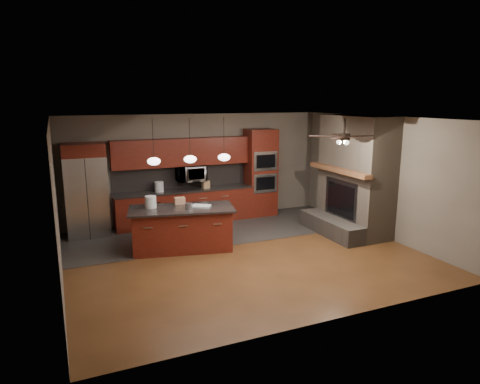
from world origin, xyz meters
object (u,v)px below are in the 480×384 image
paint_tray (201,206)px  counter_bucket (159,187)px  refrigerator (86,190)px  microwave (191,173)px  kitchen_island (182,228)px  counter_box (206,184)px  oven_tower (261,173)px  white_bucket (151,202)px  cardboard_box (180,201)px  paint_can (189,206)px

paint_tray → counter_bucket: 2.04m
refrigerator → counter_bucket: size_ratio=8.64×
microwave → counter_bucket: 0.89m
kitchen_island → counter_box: counter_box is taller
oven_tower → paint_tray: size_ratio=6.30×
white_bucket → counter_bucket: 1.72m
kitchen_island → white_bucket: white_bucket is taller
white_bucket → counter_box: bearing=41.8°
kitchen_island → cardboard_box: 0.64m
microwave → refrigerator: size_ratio=0.33×
refrigerator → kitchen_island: 2.61m
oven_tower → counter_bucket: 2.83m
kitchen_island → counter_box: bearing=69.6°
paint_can → counter_bucket: bearing=94.9°
white_bucket → cardboard_box: (0.66, 0.10, -0.06)m
refrigerator → white_bucket: 1.95m
paint_tray → microwave: bearing=113.0°
microwave → paint_tray: 2.11m
white_bucket → counter_box: (1.77, 1.58, -0.05)m
counter_bucket → counter_box: 1.22m
paint_tray → counter_box: counter_box is taller
oven_tower → cardboard_box: (-2.72, -1.52, -0.20)m
oven_tower → paint_can: (-2.65, -1.99, -0.22)m
paint_can → kitchen_island: bearing=140.9°
oven_tower → white_bucket: bearing=-154.3°
refrigerator → paint_tray: 2.90m
microwave → counter_box: 0.48m
oven_tower → cardboard_box: oven_tower is taller
cardboard_box → white_bucket: bearing=-167.1°
white_bucket → counter_bucket: size_ratio=1.01×
oven_tower → refrigerator: size_ratio=1.09×
cardboard_box → counter_bucket: counter_bucket is taller
counter_bucket → kitchen_island: bearing=-88.8°
paint_can → counter_bucket: counter_bucket is taller
microwave → kitchen_island: bearing=-112.7°
oven_tower → counter_bucket: size_ratio=9.39×
microwave → paint_can: 2.18m
kitchen_island → counter_box: (1.17, 1.84, 0.53)m
paint_can → oven_tower: bearing=36.8°
white_bucket → cardboard_box: 0.67m
microwave → counter_box: size_ratio=3.68×
paint_tray → counter_box: (0.77, 1.94, 0.06)m
oven_tower → microwave: size_ratio=3.25×
refrigerator → microwave: bearing=2.9°
paint_tray → cardboard_box: bearing=160.8°
microwave → paint_can: bearing=-108.3°
refrigerator → paint_tray: refrigerator is taller
kitchen_island → white_bucket: (-0.59, 0.25, 0.58)m
kitchen_island → refrigerator: bearing=146.7°
oven_tower → counter_box: 1.62m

